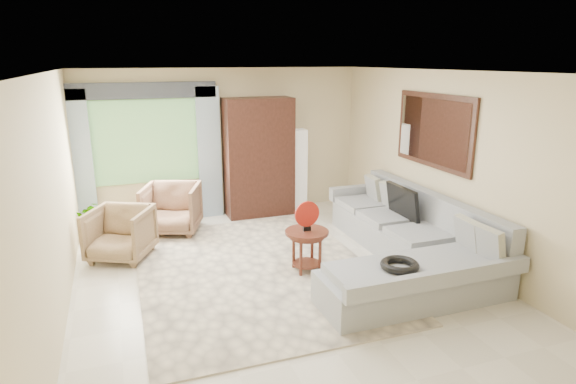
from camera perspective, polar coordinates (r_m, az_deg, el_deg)
name	(u,v)px	position (r m, az deg, el deg)	size (l,w,h in m)	color
ground	(279,279)	(6.31, -1.07, -10.24)	(6.00, 6.00, 0.00)	silver
area_rug	(256,271)	(6.53, -3.85, -9.27)	(3.00, 4.00, 0.02)	beige
sectional_sofa	(407,246)	(6.80, 13.88, -6.18)	(2.30, 3.46, 0.90)	gray
tv_screen	(403,202)	(7.24, 13.43, -1.16)	(0.06, 0.74, 0.48)	black
garden_hose	(400,265)	(5.51, 13.09, -8.43)	(0.43, 0.43, 0.09)	black
coffee_table	(307,250)	(6.40, 2.23, -6.90)	(0.57, 0.57, 0.57)	#441B12
red_disc	(307,214)	(6.23, 2.27, -2.62)	(0.34, 0.34, 0.03)	#A21B10
armchair_left	(120,234)	(7.19, -19.27, -4.68)	(0.79, 0.81, 0.74)	#997653
armchair_right	(172,209)	(8.03, -13.62, -1.92)	(0.85, 0.88, 0.80)	#8A694B
potted_plant	(94,218)	(8.25, -21.96, -2.87)	(0.54, 0.47, 0.60)	#999999
armoire	(259,157)	(8.61, -3.51, 4.13)	(1.20, 0.55, 2.10)	black
floor_lamp	(299,170)	(8.98, 1.31, 2.67)	(0.24, 0.24, 1.50)	silver
window	(146,142)	(8.47, -16.52, 5.74)	(1.80, 0.04, 1.40)	#669E59
curtain_left	(80,162)	(8.44, -23.47, 3.32)	(0.40, 0.08, 2.30)	#9EB7CC
curtain_right	(209,153)	(8.55, -9.31, 4.56)	(0.40, 0.08, 2.30)	#9EB7CC
valance	(142,90)	(8.31, -16.93, 11.45)	(2.40, 0.12, 0.26)	#1E232D
wall_mirror	(433,131)	(7.23, 16.85, 6.95)	(0.05, 1.70, 1.05)	black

